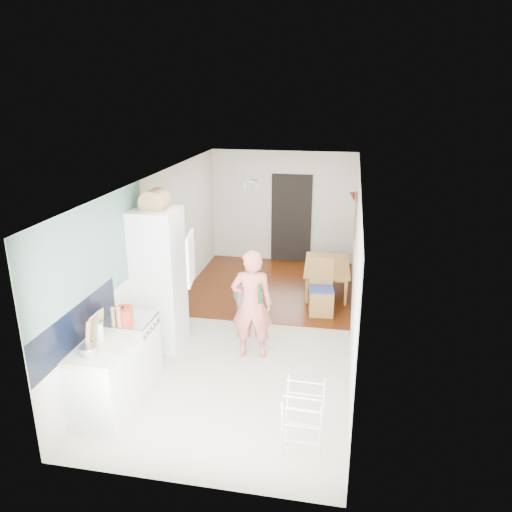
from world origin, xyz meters
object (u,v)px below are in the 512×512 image
(person, at_px, (252,295))
(dining_table, at_px, (328,280))
(dining_chair, at_px, (322,288))
(drying_rack, at_px, (303,421))
(stool, at_px, (247,310))

(person, distance_m, dining_table, 2.98)
(dining_table, xyz_separation_m, dining_chair, (-0.06, -1.09, 0.26))
(person, relative_size, dining_table, 1.50)
(drying_rack, bearing_deg, stool, 113.73)
(person, bearing_deg, dining_chair, -125.07)
(dining_chair, bearing_deg, drying_rack, -96.53)
(person, relative_size, dining_chair, 2.00)
(dining_table, relative_size, stool, 3.17)
(stool, relative_size, drying_rack, 0.50)
(dining_table, bearing_deg, person, 157.50)
(dining_table, xyz_separation_m, stool, (-1.27, -1.62, -0.02))
(dining_table, height_order, stool, dining_table)
(person, xyz_separation_m, dining_chair, (0.91, 1.62, -0.49))
(dining_chair, relative_size, stool, 2.39)
(dining_table, relative_size, drying_rack, 1.60)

